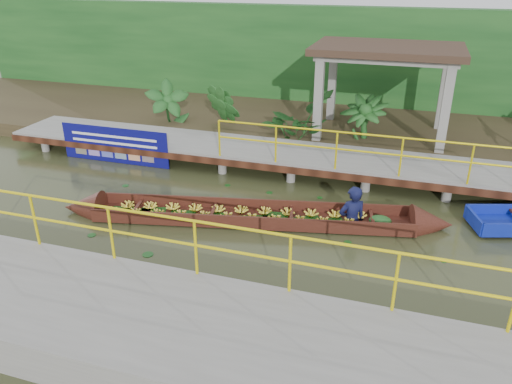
% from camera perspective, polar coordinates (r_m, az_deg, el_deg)
% --- Properties ---
extents(ground, '(80.00, 80.00, 0.00)m').
position_cam_1_polar(ground, '(11.59, -4.09, -3.23)').
color(ground, '#2F341A').
rests_on(ground, ground).
extents(land_strip, '(30.00, 8.00, 0.45)m').
position_cam_1_polar(land_strip, '(18.18, 4.66, 7.99)').
color(land_strip, '#332919').
rests_on(land_strip, ground).
extents(far_dock, '(16.00, 2.06, 1.66)m').
position_cam_1_polar(far_dock, '(14.36, 0.95, 4.55)').
color(far_dock, slate).
rests_on(far_dock, ground).
extents(near_dock, '(18.00, 2.40, 1.73)m').
position_cam_1_polar(near_dock, '(7.90, -8.74, -15.96)').
color(near_dock, slate).
rests_on(near_dock, ground).
extents(pavilion, '(4.40, 3.00, 3.00)m').
position_cam_1_polar(pavilion, '(16.02, 14.77, 14.55)').
color(pavilion, slate).
rests_on(pavilion, ground).
extents(foliage_backdrop, '(30.00, 0.80, 4.00)m').
position_cam_1_polar(foliage_backdrop, '(20.16, 6.55, 14.75)').
color(foliage_backdrop, '#154318').
rests_on(foliage_backdrop, ground).
extents(vendor_boat, '(8.97, 2.72, 2.15)m').
position_cam_1_polar(vendor_boat, '(11.39, 1.54, -2.20)').
color(vendor_boat, '#34150E').
rests_on(vendor_boat, ground).
extents(blue_banner, '(3.47, 0.04, 1.08)m').
position_cam_1_polar(blue_banner, '(15.29, -15.85, 5.18)').
color(blue_banner, '#0C0C60').
rests_on(blue_banner, ground).
extents(tropical_plants, '(14.14, 1.14, 1.43)m').
position_cam_1_polar(tropical_plants, '(15.47, 11.05, 8.25)').
color(tropical_plants, '#154318').
rests_on(tropical_plants, ground).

